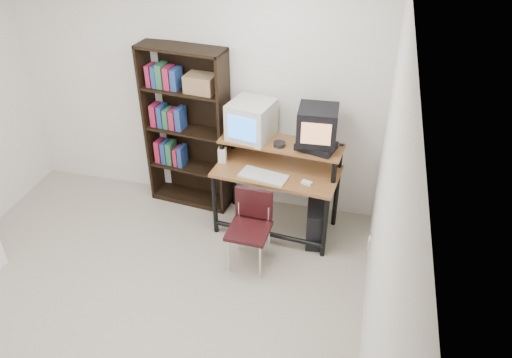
% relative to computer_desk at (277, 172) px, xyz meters
% --- Properties ---
extents(floor, '(4.00, 4.00, 0.01)m').
position_rel_computer_desk_xyz_m(floor, '(-1.01, -1.56, -0.70)').
color(floor, '#B5AB96').
rests_on(floor, ground).
extents(ceiling, '(4.00, 4.00, 0.01)m').
position_rel_computer_desk_xyz_m(ceiling, '(-1.01, -1.56, 1.91)').
color(ceiling, white).
rests_on(ceiling, back_wall).
extents(back_wall, '(4.00, 0.01, 2.60)m').
position_rel_computer_desk_xyz_m(back_wall, '(-1.01, 0.44, 0.61)').
color(back_wall, white).
rests_on(back_wall, floor).
extents(right_wall, '(0.01, 4.00, 2.60)m').
position_rel_computer_desk_xyz_m(right_wall, '(0.99, -1.56, 0.61)').
color(right_wall, white).
rests_on(right_wall, floor).
extents(computer_desk, '(1.29, 0.73, 0.98)m').
position_rel_computer_desk_xyz_m(computer_desk, '(0.00, 0.00, 0.00)').
color(computer_desk, brown).
rests_on(computer_desk, floor).
extents(crt_monitor, '(0.48, 0.48, 0.38)m').
position_rel_computer_desk_xyz_m(crt_monitor, '(-0.31, 0.16, 0.47)').
color(crt_monitor, beige).
rests_on(crt_monitor, computer_desk).
extents(vcr, '(0.42, 0.35, 0.08)m').
position_rel_computer_desk_xyz_m(vcr, '(0.36, 0.05, 0.32)').
color(vcr, black).
rests_on(vcr, computer_desk).
extents(crt_tv, '(0.39, 0.39, 0.35)m').
position_rel_computer_desk_xyz_m(crt_tv, '(0.36, 0.09, 0.53)').
color(crt_tv, black).
rests_on(crt_tv, vcr).
extents(cd_spindle, '(0.12, 0.12, 0.05)m').
position_rel_computer_desk_xyz_m(cd_spindle, '(0.01, 0.03, 0.30)').
color(cd_spindle, '#26262B').
rests_on(cd_spindle, computer_desk).
extents(keyboard, '(0.50, 0.30, 0.03)m').
position_rel_computer_desk_xyz_m(keyboard, '(-0.10, -0.18, 0.05)').
color(keyboard, beige).
rests_on(keyboard, computer_desk).
extents(mousepad, '(0.27, 0.24, 0.01)m').
position_rel_computer_desk_xyz_m(mousepad, '(0.32, -0.18, 0.03)').
color(mousepad, black).
rests_on(mousepad, computer_desk).
extents(mouse, '(0.11, 0.09, 0.03)m').
position_rel_computer_desk_xyz_m(mouse, '(0.32, -0.20, 0.05)').
color(mouse, white).
rests_on(mouse, mousepad).
extents(desk_speaker, '(0.09, 0.08, 0.17)m').
position_rel_computer_desk_xyz_m(desk_speaker, '(-0.58, 0.01, 0.11)').
color(desk_speaker, beige).
rests_on(desk_speaker, computer_desk).
extents(pc_tower, '(0.25, 0.47, 0.42)m').
position_rel_computer_desk_xyz_m(pc_tower, '(0.44, -0.09, -0.48)').
color(pc_tower, black).
rests_on(pc_tower, floor).
extents(school_chair, '(0.40, 0.40, 0.77)m').
position_rel_computer_desk_xyz_m(school_chair, '(-0.14, -0.57, -0.22)').
color(school_chair, black).
rests_on(school_chair, floor).
extents(bookshelf, '(0.94, 0.40, 1.82)m').
position_rel_computer_desk_xyz_m(bookshelf, '(-1.05, 0.30, 0.24)').
color(bookshelf, black).
rests_on(bookshelf, floor).
extents(wall_outlet, '(0.02, 0.08, 0.12)m').
position_rel_computer_desk_xyz_m(wall_outlet, '(0.98, -0.41, -0.39)').
color(wall_outlet, beige).
rests_on(wall_outlet, right_wall).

